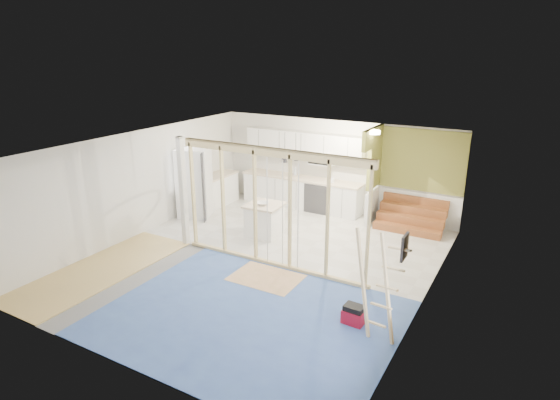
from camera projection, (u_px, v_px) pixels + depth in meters
The scene contains 17 objects.
room at pixel (260, 206), 9.87m from camera, with size 7.01×8.01×2.61m.
floor_overlays at pixel (265, 261), 10.29m from camera, with size 7.00×8.00×0.03m.
stud_frame at pixel (251, 192), 9.89m from camera, with size 4.66×0.14×2.60m.
base_cabinets at pixel (274, 192), 13.66m from camera, with size 4.45×2.24×0.93m.
upper_cabinets at pixel (305, 146), 13.26m from camera, with size 3.60×0.41×0.85m.
green_partition at pixel (402, 192), 12.05m from camera, with size 2.25×1.51×2.60m.
pot_rack at pixel (290, 155), 11.36m from camera, with size 0.52×0.52×0.72m.
sheathing_panel at pixel (395, 286), 6.59m from camera, with size 0.02×4.00×2.60m, color tan.
electrical_panel at pixel (405, 247), 7.00m from camera, with size 0.04×0.30×0.40m, color #3A3A3F.
ceiling_light at pixel (374, 132), 11.31m from camera, with size 0.32×0.32×0.08m, color #FFEABF.
fridge at pixel (195, 183), 12.78m from camera, with size 1.12×1.07×1.93m.
island at pixel (265, 220), 11.59m from camera, with size 0.90×0.90×0.83m.
bowl at pixel (263, 204), 11.40m from camera, with size 0.29×0.29×0.07m, color silver.
soap_bottle_a at pixel (295, 171), 13.64m from camera, with size 0.11×0.11×0.27m, color #A2A9B5.
soap_bottle_b at pixel (333, 179), 12.91m from camera, with size 0.09×0.09×0.19m, color white.
toolbox at pixel (354, 315), 7.94m from camera, with size 0.38×0.30×0.35m.
ladder at pixel (378, 287), 7.34m from camera, with size 0.94×0.22×1.79m.
Camera 1 is at (4.97, -7.92, 4.50)m, focal length 30.00 mm.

